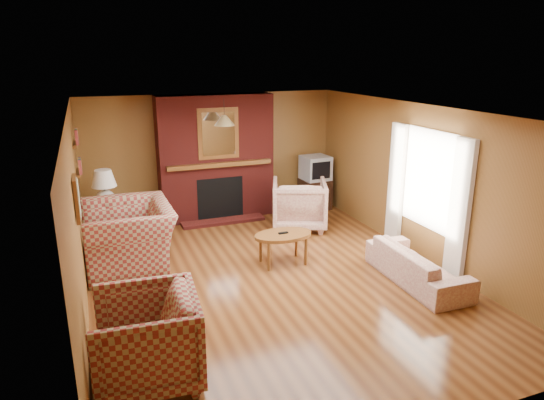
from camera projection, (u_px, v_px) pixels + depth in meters
name	position (u px, v px, depth m)	size (l,w,h in m)	color
floor	(271.00, 278.00, 7.03)	(6.50, 6.50, 0.00)	#4C2610
ceiling	(271.00, 111.00, 6.34)	(6.50, 6.50, 0.00)	white
wall_back	(213.00, 155.00, 9.59)	(6.50, 6.50, 0.00)	brown
wall_front	(420.00, 310.00, 3.78)	(6.50, 6.50, 0.00)	brown
wall_left	(77.00, 220.00, 5.82)	(6.50, 6.50, 0.00)	brown
wall_right	(421.00, 182.00, 7.54)	(6.50, 6.50, 0.00)	brown
fireplace	(216.00, 159.00, 9.35)	(2.20, 0.82, 2.40)	#5A1713
window_right	(426.00, 190.00, 7.37)	(0.10, 1.85, 2.00)	beige
bookshelf	(78.00, 153.00, 7.41)	(0.09, 0.55, 0.71)	brown
botanical_print	(77.00, 199.00, 5.47)	(0.05, 0.40, 0.50)	brown
pendant_light	(224.00, 120.00, 8.51)	(0.36, 0.36, 0.48)	black
plaid_loveseat	(129.00, 236.00, 7.34)	(1.47, 1.28, 0.95)	maroon
plaid_armchair	(147.00, 339.00, 4.70)	(0.99, 1.02, 0.92)	maroon
floral_sofa	(417.00, 265.00, 6.86)	(1.73, 0.68, 0.51)	beige
floral_armchair	(299.00, 204.00, 8.98)	(0.97, 0.99, 0.90)	beige
coffee_table	(283.00, 237.00, 7.41)	(0.91, 0.56, 0.51)	brown
side_table	(108.00, 224.00, 8.41)	(0.43, 0.43, 0.57)	brown
table_lamp	(104.00, 187.00, 8.22)	(0.42, 0.42, 0.68)	silver
tv_stand	(315.00, 194.00, 10.14)	(0.57, 0.52, 0.63)	black
crt_tv	(316.00, 168.00, 9.98)	(0.56, 0.56, 0.49)	#999BA0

